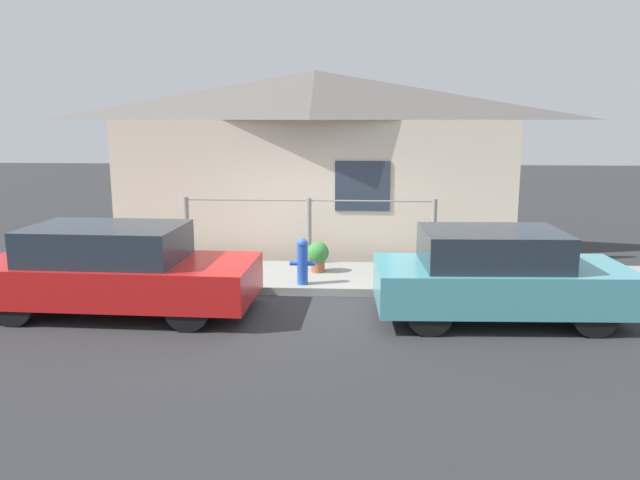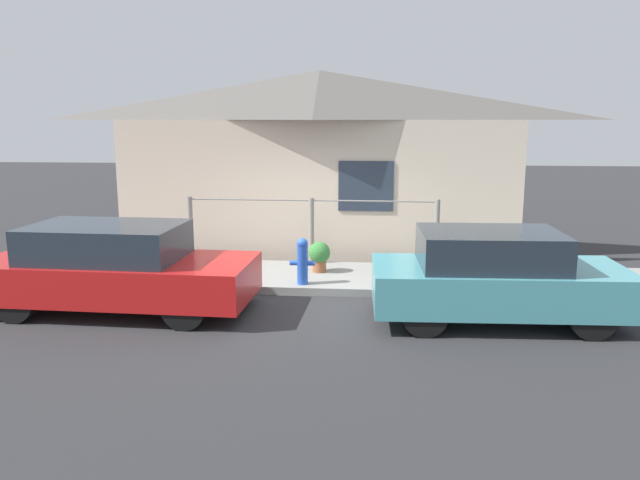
# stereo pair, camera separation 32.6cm
# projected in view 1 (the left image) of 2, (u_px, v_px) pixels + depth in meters

# --- Properties ---
(ground_plane) EXTENTS (60.00, 60.00, 0.00)m
(ground_plane) POSITION_uv_depth(u_px,v_px,m) (301.00, 296.00, 10.44)
(ground_plane) COLOR #2D2D30
(sidewalk) EXTENTS (24.00, 1.98, 0.13)m
(sidewalk) POSITION_uv_depth(u_px,v_px,m) (305.00, 277.00, 11.39)
(sidewalk) COLOR gray
(sidewalk) RESTS_ON ground_plane
(house) EXTENTS (8.65, 2.23, 3.92)m
(house) POSITION_uv_depth(u_px,v_px,m) (314.00, 107.00, 13.19)
(house) COLOR beige
(house) RESTS_ON ground_plane
(fence) EXTENTS (4.90, 0.10, 1.29)m
(fence) POSITION_uv_depth(u_px,v_px,m) (309.00, 228.00, 12.07)
(fence) COLOR gray
(fence) RESTS_ON sidewalk
(car_left) EXTENTS (4.16, 1.79, 1.35)m
(car_left) POSITION_uv_depth(u_px,v_px,m) (115.00, 270.00, 9.42)
(car_left) COLOR red
(car_left) RESTS_ON ground_plane
(car_right) EXTENTS (3.66, 1.74, 1.34)m
(car_right) POSITION_uv_depth(u_px,v_px,m) (497.00, 275.00, 9.08)
(car_right) COLOR teal
(car_right) RESTS_ON ground_plane
(fire_hydrant) EXTENTS (0.43, 0.19, 0.80)m
(fire_hydrant) POSITION_uv_depth(u_px,v_px,m) (302.00, 260.00, 10.59)
(fire_hydrant) COLOR blue
(fire_hydrant) RESTS_ON sidewalk
(potted_plant_near_hydrant) EXTENTS (0.40, 0.40, 0.56)m
(potted_plant_near_hydrant) POSITION_uv_depth(u_px,v_px,m) (318.00, 255.00, 11.46)
(potted_plant_near_hydrant) COLOR #9E5638
(potted_plant_near_hydrant) RESTS_ON sidewalk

